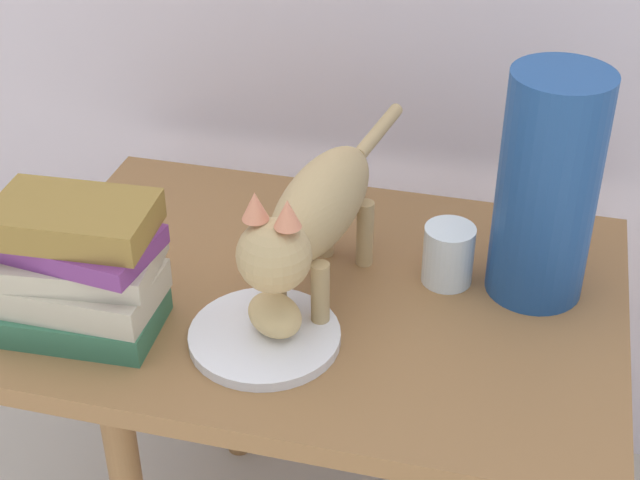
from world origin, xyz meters
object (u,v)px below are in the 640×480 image
(side_table, at_px, (320,335))
(plate, at_px, (265,336))
(bread_roll, at_px, (275,315))
(book_stack, at_px, (79,268))
(green_vase, at_px, (547,188))
(cat, at_px, (315,215))
(candle_jar, at_px, (448,257))

(side_table, bearing_deg, plate, -107.90)
(side_table, bearing_deg, bread_roll, -103.40)
(book_stack, bearing_deg, plate, 5.49)
(side_table, bearing_deg, green_vase, 14.87)
(cat, xyz_separation_m, book_stack, (-0.27, -0.12, -0.05))
(side_table, relative_size, plate, 4.24)
(cat, bearing_deg, bread_roll, -106.49)
(green_vase, distance_m, candle_jar, 0.17)
(book_stack, bearing_deg, side_table, 28.30)
(bread_roll, bearing_deg, cat, 73.51)
(side_table, xyz_separation_m, book_stack, (-0.27, -0.15, 0.17))
(plate, bearing_deg, green_vase, 31.86)
(plate, distance_m, candle_jar, 0.28)
(side_table, height_order, plate, plate)
(book_stack, distance_m, candle_jar, 0.49)
(bread_roll, xyz_separation_m, candle_jar, (0.19, 0.18, -0.00))
(book_stack, xyz_separation_m, green_vase, (0.56, 0.22, 0.07))
(side_table, bearing_deg, book_stack, -151.70)
(green_vase, bearing_deg, cat, -160.79)
(plate, height_order, green_vase, green_vase)
(side_table, relative_size, candle_jar, 9.66)
(bread_roll, bearing_deg, candle_jar, 43.31)
(green_vase, bearing_deg, plate, -148.14)
(cat, bearing_deg, book_stack, -155.60)
(side_table, relative_size, bread_roll, 10.27)
(bread_roll, height_order, book_stack, book_stack)
(bread_roll, bearing_deg, green_vase, 31.97)
(side_table, relative_size, cat, 1.73)
(cat, height_order, green_vase, green_vase)
(side_table, distance_m, green_vase, 0.38)
(cat, relative_size, book_stack, 2.22)
(cat, relative_size, candle_jar, 5.60)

